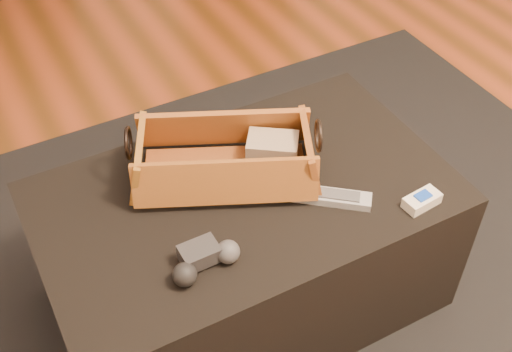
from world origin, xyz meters
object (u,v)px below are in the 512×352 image
wicker_basket (225,160)px  game_controller (204,259)px  ottoman (246,248)px  silver_remote (327,196)px  tv_remote (216,172)px  cream_gadget (422,200)px

wicker_basket → game_controller: 0.29m
ottoman → silver_remote: 0.30m
tv_remote → silver_remote: (0.20, -0.18, -0.02)m
wicker_basket → cream_gadget: size_ratio=5.34×
game_controller → silver_remote: (0.34, 0.05, -0.01)m
ottoman → wicker_basket: size_ratio=2.00×
silver_remote → game_controller: bearing=-172.2°
ottoman → silver_remote: bearing=-36.0°
tv_remote → wicker_basket: wicker_basket is taller
tv_remote → wicker_basket: bearing=30.9°
ottoman → silver_remote: size_ratio=5.17×
game_controller → cream_gadget: size_ratio=1.76×
wicker_basket → game_controller: bearing=-125.3°
tv_remote → wicker_basket: (0.03, 0.01, 0.02)m
wicker_basket → tv_remote: bearing=-167.9°
tv_remote → game_controller: game_controller is taller
ottoman → cream_gadget: bearing=-34.2°
tv_remote → cream_gadget: tv_remote is taller
silver_remote → cream_gadget: size_ratio=2.07×
wicker_basket → silver_remote: (0.17, -0.19, -0.04)m
ottoman → wicker_basket: wicker_basket is taller
tv_remote → ottoman: bearing=-38.3°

